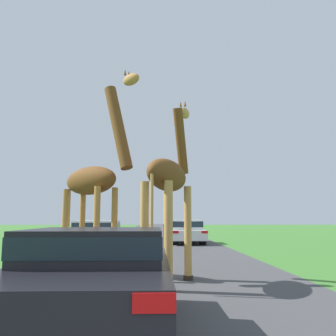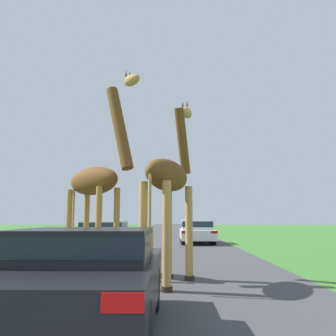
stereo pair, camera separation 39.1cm
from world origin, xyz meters
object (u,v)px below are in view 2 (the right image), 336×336
at_px(giraffe_companion, 97,180).
at_px(car_queue_right, 197,231).
at_px(car_lead_maroon, 85,276).
at_px(giraffe_near_road, 169,184).
at_px(car_queue_left, 104,238).

xyz_separation_m(giraffe_companion, car_queue_right, (3.60, 12.30, -1.84)).
bearing_deg(car_lead_maroon, giraffe_near_road, 72.64).
bearing_deg(car_queue_right, car_lead_maroon, -98.98).
relative_size(car_lead_maroon, car_queue_right, 0.89).
height_order(giraffe_companion, car_queue_left, giraffe_companion).
relative_size(car_queue_right, car_queue_left, 1.17).
relative_size(giraffe_companion, car_lead_maroon, 1.33).
bearing_deg(car_queue_left, car_lead_maroon, -80.81).
bearing_deg(car_lead_maroon, car_queue_right, 81.02).
distance_m(giraffe_near_road, car_queue_left, 6.37).
distance_m(giraffe_near_road, giraffe_companion, 2.36).
distance_m(giraffe_companion, car_queue_right, 12.95).
height_order(car_queue_right, car_queue_left, car_queue_left).
distance_m(giraffe_companion, car_queue_left, 4.79).
height_order(giraffe_near_road, car_queue_left, giraffe_near_road).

